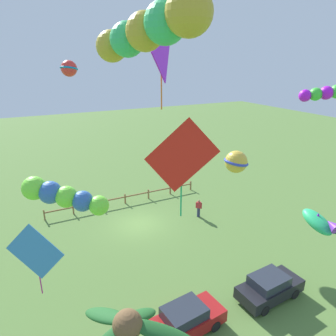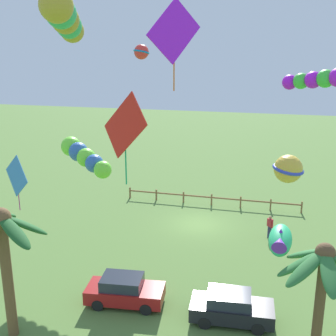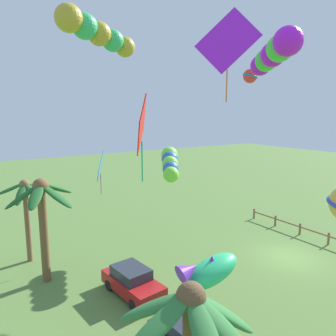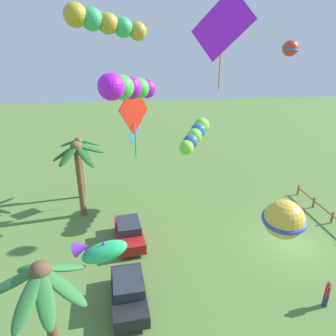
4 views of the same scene
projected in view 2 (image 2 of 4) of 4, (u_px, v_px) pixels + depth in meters
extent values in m
plane|color=#567A38|center=(199.00, 224.00, 31.25)|extent=(120.00, 120.00, 0.00)
cylinder|color=brown|center=(318.00, 318.00, 15.87)|extent=(0.39, 0.39, 5.41)
ellipsoid|color=#2D7033|center=(301.00, 263.00, 15.47)|extent=(1.77, 0.59, 1.45)
ellipsoid|color=#2D7033|center=(306.00, 268.00, 14.83)|extent=(1.79, 1.73, 1.19)
ellipsoid|color=#2D7033|center=(329.00, 274.00, 14.34)|extent=(0.72, 2.01, 1.06)
ellipsoid|color=#2D7033|center=(331.00, 257.00, 15.91)|extent=(1.20, 1.86, 1.44)
ellipsoid|color=#2D7033|center=(305.00, 254.00, 15.99)|extent=(1.73, 1.74, 1.26)
sphere|color=brown|center=(325.00, 253.00, 15.14)|extent=(0.74, 0.74, 0.74)
cylinder|color=brown|center=(7.00, 278.00, 18.37)|extent=(0.47, 0.47, 5.69)
ellipsoid|color=#1E5623|center=(14.00, 232.00, 17.04)|extent=(2.24, 1.53, 1.16)
ellipsoid|color=#1E5623|center=(25.00, 225.00, 18.18)|extent=(1.90, 1.86, 1.50)
ellipsoid|color=#1E5623|center=(7.00, 216.00, 18.68)|extent=(1.43, 2.25, 1.16)
sphere|color=brown|center=(0.00, 218.00, 17.60)|extent=(0.88, 0.88, 0.88)
cube|color=brown|center=(302.00, 207.00, 33.28)|extent=(0.12, 0.12, 0.95)
cube|color=brown|center=(271.00, 205.00, 33.86)|extent=(0.12, 0.12, 0.95)
cube|color=brown|center=(241.00, 202.00, 34.44)|extent=(0.12, 0.12, 0.95)
cube|color=brown|center=(212.00, 200.00, 35.02)|extent=(0.12, 0.12, 0.95)
cube|color=brown|center=(183.00, 197.00, 35.60)|extent=(0.12, 0.12, 0.95)
cube|color=brown|center=(156.00, 195.00, 36.18)|extent=(0.12, 0.12, 0.95)
cube|color=brown|center=(130.00, 193.00, 36.76)|extent=(0.12, 0.12, 0.95)
cube|color=brown|center=(212.00, 197.00, 34.97)|extent=(14.50, 0.09, 0.11)
cube|color=black|center=(232.00, 310.00, 19.87)|extent=(4.01, 1.96, 0.70)
cube|color=#282D38|center=(229.00, 298.00, 19.73)|extent=(2.12, 1.63, 0.56)
cylinder|color=black|center=(257.00, 309.00, 20.48)|extent=(0.61, 0.22, 0.60)
cylinder|color=black|center=(258.00, 329.00, 19.00)|extent=(0.61, 0.22, 0.60)
cylinder|color=black|center=(208.00, 304.00, 20.91)|extent=(0.61, 0.22, 0.60)
cylinder|color=black|center=(204.00, 323.00, 19.43)|extent=(0.61, 0.22, 0.60)
cube|color=#A51919|center=(125.00, 293.00, 21.28)|extent=(4.06, 2.12, 0.70)
cube|color=#282D38|center=(122.00, 282.00, 21.13)|extent=(2.18, 1.71, 0.56)
cylinder|color=black|center=(152.00, 292.00, 21.94)|extent=(0.62, 0.25, 0.60)
cylinder|color=black|center=(146.00, 309.00, 20.45)|extent=(0.62, 0.25, 0.60)
cylinder|color=black|center=(107.00, 288.00, 22.27)|extent=(0.62, 0.25, 0.60)
cylinder|color=black|center=(98.00, 305.00, 20.78)|extent=(0.62, 0.25, 0.60)
cylinder|color=#2D3351|center=(269.00, 232.00, 28.89)|extent=(0.26, 0.26, 0.84)
cube|color=#B72D33|center=(270.00, 223.00, 28.71)|extent=(0.43, 0.43, 0.54)
sphere|color=#A37556|center=(270.00, 218.00, 28.61)|extent=(0.21, 0.21, 0.21)
cylinder|color=#B72D33|center=(272.00, 224.00, 28.53)|extent=(0.09, 0.09, 0.52)
cylinder|color=#B72D33|center=(268.00, 222.00, 28.91)|extent=(0.09, 0.09, 0.52)
cube|color=#A41CE7|center=(174.00, 31.00, 22.44)|extent=(2.35, 2.74, 3.49)
cylinder|color=orange|center=(174.00, 70.00, 22.98)|extent=(0.08, 0.08, 2.31)
ellipsoid|color=#2BCA74|center=(280.00, 240.00, 17.53)|extent=(1.06, 2.08, 1.23)
cone|color=purple|center=(280.00, 243.00, 16.67)|extent=(0.65, 0.79, 0.76)
cone|color=purple|center=(281.00, 233.00, 17.44)|extent=(0.40, 0.40, 0.39)
sphere|color=gold|center=(288.00, 169.00, 23.94)|extent=(1.63, 1.63, 1.63)
torus|color=blue|center=(288.00, 169.00, 23.94)|extent=(2.34, 2.33, 0.49)
cube|color=#3780BF|center=(17.00, 176.00, 22.03)|extent=(1.94, 1.04, 2.12)
cylinder|color=#BA2986|center=(19.00, 198.00, 22.36)|extent=(0.05, 0.05, 1.41)
sphere|color=#76ED37|center=(71.00, 146.00, 26.85)|extent=(1.26, 1.26, 1.26)
sphere|color=#2F60AE|center=(78.00, 152.00, 26.32)|extent=(1.21, 1.21, 1.21)
sphere|color=#76ED37|center=(86.00, 158.00, 25.78)|extent=(1.16, 1.16, 1.16)
sphere|color=#2F60AE|center=(94.00, 164.00, 25.24)|extent=(1.11, 1.11, 1.11)
sphere|color=#76ED37|center=(103.00, 170.00, 24.70)|extent=(1.06, 1.06, 1.06)
sphere|color=#3DD238|center=(326.00, 79.00, 16.45)|extent=(0.71, 0.71, 0.71)
sphere|color=#BC18E7|center=(313.00, 80.00, 16.83)|extent=(0.68, 0.68, 0.68)
sphere|color=#3DD238|center=(301.00, 81.00, 17.20)|extent=(0.65, 0.65, 0.65)
sphere|color=#BC18E7|center=(290.00, 82.00, 17.58)|extent=(0.62, 0.62, 0.62)
sphere|color=red|center=(141.00, 52.00, 29.12)|extent=(1.03, 1.03, 1.03)
torus|color=#0D7CAE|center=(141.00, 52.00, 29.12)|extent=(1.60, 1.60, 0.37)
cube|color=red|center=(125.00, 125.00, 19.65)|extent=(2.77, 1.76, 3.19)
cylinder|color=#1BB162|center=(126.00, 163.00, 20.15)|extent=(0.07, 0.07, 2.10)
sphere|color=gold|center=(56.00, 6.00, 15.89)|extent=(1.32, 1.32, 1.32)
sphere|color=#33BD64|center=(61.00, 13.00, 16.81)|extent=(1.27, 1.27, 1.27)
sphere|color=gold|center=(65.00, 19.00, 17.73)|extent=(1.22, 1.22, 1.22)
sphere|color=#33BD64|center=(69.00, 25.00, 18.65)|extent=(1.16, 1.16, 1.16)
sphere|color=gold|center=(72.00, 31.00, 19.57)|extent=(1.11, 1.11, 1.11)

